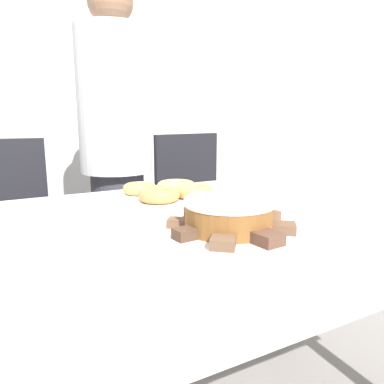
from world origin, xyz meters
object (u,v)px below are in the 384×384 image
Objects in this scene: person_standing at (117,158)px; plate_donuts at (166,197)px; office_chair_right at (202,223)px; plate_cake at (229,232)px; frosted_cake at (229,215)px.

plate_donuts is at bearing -89.26° from person_standing.
person_standing is 0.63m from office_chair_right.
person_standing is 4.75× the size of plate_cake.
plate_donuts is 0.40m from frosted_cake.
plate_cake is at bearing 90.00° from frosted_cake.
plate_cake is 0.40m from plate_donuts.
frosted_cake is at bearing -91.45° from person_standing.
office_chair_right is 1.17m from frosted_cake.
frosted_cake is (-0.51, -1.00, 0.35)m from office_chair_right.
person_standing is 0.50m from plate_donuts.
plate_donuts is at bearing 85.84° from frosted_cake.
frosted_cake is at bearing -90.00° from plate_cake.
frosted_cake is at bearing -94.16° from plate_donuts.
person_standing reaches higher than plate_donuts.
frosted_cake is (-0.03, -0.40, 0.04)m from plate_donuts.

